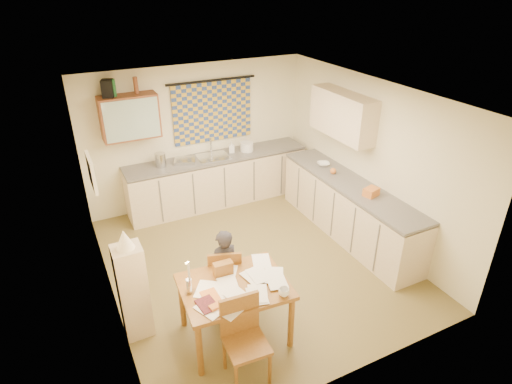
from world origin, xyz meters
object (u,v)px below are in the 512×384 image
chair_far (225,286)px  shelf_stand (133,292)px  dining_table (235,310)px  counter_right (348,209)px  person (224,270)px  counter_back (218,180)px  stove (399,246)px

chair_far → shelf_stand: size_ratio=0.74×
dining_table → chair_far: chair_far is taller
counter_right → person: size_ratio=2.62×
dining_table → person: bearing=84.9°
person → shelf_stand: (-1.10, 0.04, 0.04)m
counter_back → dining_table: bearing=-108.9°
person → counter_back: bearing=-117.3°
counter_back → dining_table: 3.33m
chair_far → stove: bearing=-172.6°
counter_right → stove: 1.14m
stove → counter_right: bearing=90.0°
counter_right → shelf_stand: shelf_stand is taller
stove → shelf_stand: bearing=172.0°
counter_right → stove: (0.00, -1.14, -0.01)m
counter_back → dining_table: counter_back is taller
counter_right → counter_back: bearing=126.8°
counter_right → shelf_stand: (-3.54, -0.64, 0.15)m
counter_back → chair_far: counter_back is taller
shelf_stand → stove: bearing=-8.0°
chair_far → person: 0.29m
counter_back → chair_far: (-0.97, -2.60, -0.17)m
dining_table → shelf_stand: (-1.01, 0.57, 0.22)m
counter_back → counter_right: 2.42m
counter_right → dining_table: 2.81m
counter_back → counter_right: bearing=-53.2°
chair_far → shelf_stand: 1.16m
counter_right → stove: bearing=-90.0°
stove → person: (-2.44, 0.45, 0.12)m
dining_table → shelf_stand: shelf_stand is taller
counter_back → person: (-0.99, -2.62, 0.11)m
person → shelf_stand: 1.10m
shelf_stand → dining_table: bearing=-29.4°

